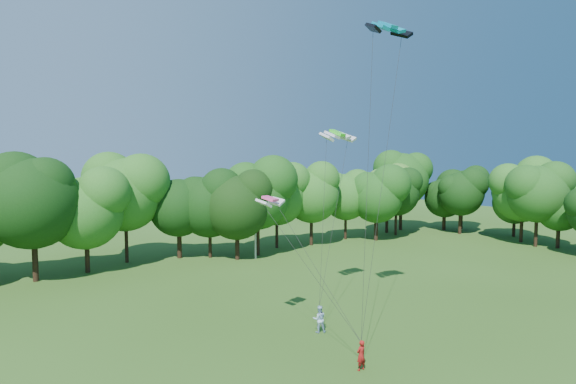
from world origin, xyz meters
TOP-DOWN VIEW (x-y plane):
  - utility_pole at (5.74, 31.89)m, footprint 1.77×0.22m
  - kite_flyer_left at (-2.12, 4.00)m, footprint 0.68×0.48m
  - kite_flyer_right at (-0.92, 9.70)m, footprint 1.13×1.04m
  - kite_teal at (2.62, 7.23)m, footprint 3.12×1.40m
  - kite_green at (3.66, 13.74)m, footprint 3.17×1.76m
  - kite_pink at (-3.96, 11.12)m, footprint 2.27×1.71m
  - tree_back_center at (3.70, 32.60)m, footprint 8.25×8.25m
  - tree_back_east at (31.95, 37.13)m, footprint 8.29×8.29m
  - tree_flank_east at (41.04, 18.43)m, footprint 8.37×8.37m

SIDE VIEW (x-z plane):
  - kite_flyer_left at x=-2.12m, z-range 0.00..1.74m
  - kite_flyer_right at x=-0.92m, z-range 0.00..1.87m
  - utility_pole at x=5.74m, z-range 0.11..8.93m
  - tree_back_center at x=3.70m, z-range 1.49..13.50m
  - tree_back_east at x=31.95m, z-range 1.50..13.56m
  - tree_flank_east at x=41.04m, z-range 1.51..13.69m
  - kite_pink at x=-3.96m, z-range 9.11..9.46m
  - kite_green at x=3.66m, z-range 13.63..14.27m
  - kite_teal at x=2.62m, z-range 20.18..20.95m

